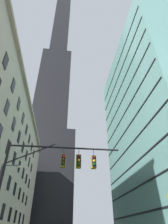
{
  "coord_description": "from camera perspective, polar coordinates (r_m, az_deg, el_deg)",
  "views": [
    {
      "loc": [
        -2.38,
        -9.99,
        1.28
      ],
      "look_at": [
        1.43,
        21.6,
        22.39
      ],
      "focal_mm": 29.29,
      "sensor_mm": 36.0,
      "label": 1
    }
  ],
  "objects": [
    {
      "name": "glass_office_midrise",
      "position": [
        45.73,
        23.22,
        -2.82
      ],
      "size": [
        17.77,
        33.4,
        45.23
      ],
      "color": "slate",
      "rests_on": "ground"
    },
    {
      "name": "traffic_signal_mast",
      "position": [
        14.92,
        -8.44,
        -16.86
      ],
      "size": [
        9.1,
        0.63,
        7.31
      ],
      "color": "black",
      "rests_on": "sidewalk_left"
    },
    {
      "name": "dark_skyscraper",
      "position": [
        103.28,
        -10.12,
        0.33
      ],
      "size": [
        25.75,
        25.75,
        198.14
      ],
      "color": "black",
      "rests_on": "ground"
    }
  ]
}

